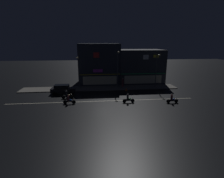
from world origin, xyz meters
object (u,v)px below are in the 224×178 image
object	(u,v)px
pedestrian_on_sidewalk	(123,83)
motorcycle_opposite_lane	(67,95)
streetlamp_east	(157,68)
motorcycle_trailing_far	(128,99)
streetlamp_west	(78,69)
parked_car_near_kerb	(63,89)
motorcycle_following	(172,99)
streetlamp_mid	(118,67)
traffic_cone	(126,89)
motorcycle_lead	(69,100)

from	to	relation	value
pedestrian_on_sidewalk	motorcycle_opposite_lane	xyz separation A→B (m)	(-10.54, -6.96, -0.32)
streetlamp_east	pedestrian_on_sidewalk	xyz separation A→B (m)	(-6.73, 1.17, -3.23)
pedestrian_on_sidewalk	motorcycle_trailing_far	xyz separation A→B (m)	(-0.74, -10.00, -0.32)
streetlamp_west	streetlamp_east	xyz separation A→B (m)	(15.78, -1.00, 0.24)
streetlamp_west	parked_car_near_kerb	distance (m)	5.37
streetlamp_east	motorcycle_following	xyz separation A→B (m)	(-0.71, -9.68, -3.55)
streetlamp_mid	motorcycle_opposite_lane	distance (m)	11.80
motorcycle_opposite_lane	traffic_cone	bearing A→B (deg)	23.20
motorcycle_lead	streetlamp_east	bearing A→B (deg)	-144.54
motorcycle_following	motorcycle_opposite_lane	size ratio (longest dim) A/B	1.00
motorcycle_lead	motorcycle_opposite_lane	distance (m)	2.77
streetlamp_west	traffic_cone	xyz separation A→B (m)	(9.31, -2.74, -3.66)
streetlamp_east	parked_car_near_kerb	bearing A→B (deg)	-172.33
motorcycle_opposite_lane	motorcycle_trailing_far	world-z (taller)	same
parked_car_near_kerb	motorcycle_following	world-z (taller)	parked_car_near_kerb
motorcycle_lead	motorcycle_following	world-z (taller)	same
streetlamp_mid	streetlamp_east	size ratio (longest dim) A/B	1.09
motorcycle_trailing_far	motorcycle_opposite_lane	bearing A→B (deg)	-25.72
streetlamp_mid	streetlamp_east	bearing A→B (deg)	-2.28
motorcycle_opposite_lane	traffic_cone	world-z (taller)	motorcycle_opposite_lane
parked_car_near_kerb	motorcycle_following	distance (m)	19.17
streetlamp_mid	motorcycle_opposite_lane	size ratio (longest dim) A/B	3.90
streetlamp_west	motorcycle_opposite_lane	xyz separation A→B (m)	(-1.49, -6.79, -3.31)
streetlamp_west	motorcycle_lead	xyz separation A→B (m)	(-0.82, -9.48, -3.31)
pedestrian_on_sidewalk	motorcycle_following	world-z (taller)	pedestrian_on_sidewalk
motorcycle_following	motorcycle_opposite_lane	xyz separation A→B (m)	(-16.56, 3.89, 0.00)
parked_car_near_kerb	motorcycle_lead	bearing A→B (deg)	-72.65
streetlamp_west	motorcycle_following	xyz separation A→B (m)	(15.07, -10.68, -3.31)
streetlamp_west	pedestrian_on_sidewalk	xyz separation A→B (m)	(9.05, 0.17, -2.99)
pedestrian_on_sidewalk	motorcycle_lead	bearing A→B (deg)	-178.08
streetlamp_mid	parked_car_near_kerb	size ratio (longest dim) A/B	1.73
streetlamp_east	traffic_cone	size ratio (longest dim) A/B	12.39
streetlamp_east	motorcycle_lead	distance (m)	18.98
streetlamp_mid	streetlamp_east	distance (m)	7.95
streetlamp_mid	streetlamp_west	bearing A→B (deg)	175.03
motorcycle_opposite_lane	motorcycle_lead	bearing A→B (deg)	-73.44
streetlamp_east	motorcycle_lead	bearing A→B (deg)	-152.94
motorcycle_trailing_far	motorcycle_following	bearing A→B (deg)	164.30
streetlamp_mid	parked_car_near_kerb	xyz separation A→B (m)	(-10.54, -2.80, -3.63)
motorcycle_following	motorcycle_trailing_far	world-z (taller)	same
motorcycle_lead	traffic_cone	xyz separation A→B (m)	(10.14, 6.74, -0.36)
streetlamp_west	motorcycle_opposite_lane	size ratio (longest dim) A/B	3.34
streetlamp_east	traffic_cone	world-z (taller)	streetlamp_east
pedestrian_on_sidewalk	traffic_cone	bearing A→B (deg)	-127.31
streetlamp_mid	traffic_cone	world-z (taller)	streetlamp_mid
motorcycle_lead	motorcycle_trailing_far	size ratio (longest dim) A/B	1.00
streetlamp_mid	motorcycle_trailing_far	xyz separation A→B (m)	(0.47, -9.15, -3.86)
motorcycle_opposite_lane	traffic_cone	xyz separation A→B (m)	(10.80, 4.05, -0.36)
motorcycle_opposite_lane	motorcycle_following	bearing A→B (deg)	-10.58
motorcycle_opposite_lane	motorcycle_trailing_far	xyz separation A→B (m)	(9.80, -3.04, 0.00)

